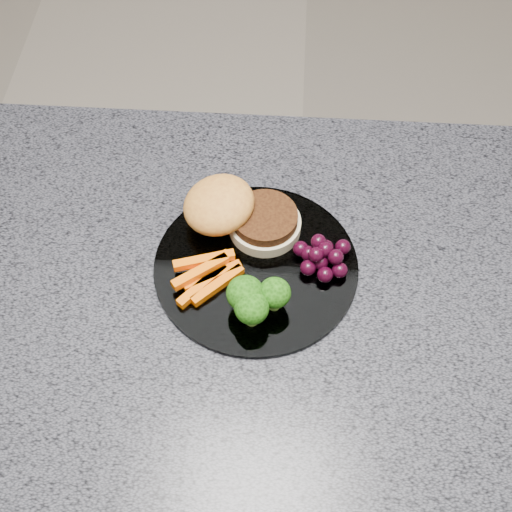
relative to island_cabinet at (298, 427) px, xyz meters
The scene contains 7 objects.
island_cabinet is the anchor object (origin of this frame).
countertop 0.45m from the island_cabinet, ahead, with size 1.20×0.60×0.04m, color #45464E.
plate 0.48m from the island_cabinet, 162.48° to the left, with size 0.26×0.26×0.01m, color white.
burger 0.52m from the island_cabinet, 140.69° to the left, with size 0.16×0.11×0.05m.
carrot_sticks 0.50m from the island_cabinet, behind, with size 0.09×0.09×0.02m.
broccoli 0.51m from the island_cabinet, 149.60° to the right, with size 0.08×0.06×0.05m.
grape_bunch 0.49m from the island_cabinet, 79.53° to the left, with size 0.07×0.06×0.04m.
Camera 1 is at (-0.05, -0.48, 1.66)m, focal length 50.00 mm.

